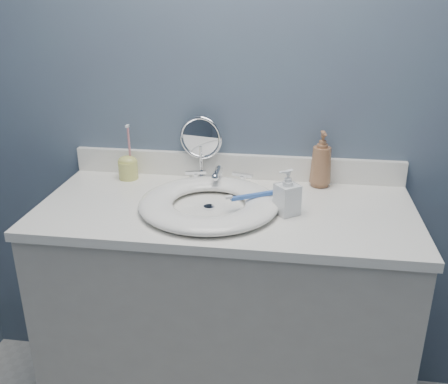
% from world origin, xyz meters
% --- Properties ---
extents(back_wall, '(2.20, 0.02, 2.40)m').
position_xyz_m(back_wall, '(0.00, 1.25, 1.20)').
color(back_wall, '#4C5F72').
rests_on(back_wall, ground).
extents(vanity_cabinet, '(1.20, 0.55, 0.85)m').
position_xyz_m(vanity_cabinet, '(0.00, 0.97, 0.42)').
color(vanity_cabinet, '#B4B0A5').
rests_on(vanity_cabinet, ground).
extents(countertop, '(1.22, 0.57, 0.03)m').
position_xyz_m(countertop, '(0.00, 0.97, 0.86)').
color(countertop, white).
rests_on(countertop, vanity_cabinet).
extents(backsplash, '(1.22, 0.02, 0.09)m').
position_xyz_m(backsplash, '(0.00, 1.24, 0.93)').
color(backsplash, white).
rests_on(backsplash, countertop).
extents(basin, '(0.45, 0.45, 0.04)m').
position_xyz_m(basin, '(-0.05, 0.94, 0.90)').
color(basin, white).
rests_on(basin, countertop).
extents(drain, '(0.04, 0.04, 0.01)m').
position_xyz_m(drain, '(-0.05, 0.94, 0.88)').
color(drain, silver).
rests_on(drain, countertop).
extents(faucet, '(0.25, 0.13, 0.07)m').
position_xyz_m(faucet, '(-0.05, 1.14, 0.91)').
color(faucet, silver).
rests_on(faucet, countertop).
extents(makeup_mirror, '(0.16, 0.09, 0.24)m').
position_xyz_m(makeup_mirror, '(-0.12, 1.21, 1.01)').
color(makeup_mirror, silver).
rests_on(makeup_mirror, countertop).
extents(soap_bottle_amber, '(0.09, 0.09, 0.20)m').
position_xyz_m(soap_bottle_amber, '(0.31, 1.20, 0.98)').
color(soap_bottle_amber, '#8E5F40').
rests_on(soap_bottle_amber, countertop).
extents(soap_bottle_clear, '(0.09, 0.09, 0.15)m').
position_xyz_m(soap_bottle_clear, '(0.20, 0.94, 0.95)').
color(soap_bottle_clear, white).
rests_on(soap_bottle_clear, countertop).
extents(toothbrush_holder, '(0.07, 0.07, 0.21)m').
position_xyz_m(toothbrush_holder, '(-0.39, 1.17, 0.93)').
color(toothbrush_holder, '#CBCB65').
rests_on(toothbrush_holder, countertop).
extents(toothbrush_lying, '(0.16, 0.10, 0.02)m').
position_xyz_m(toothbrush_lying, '(0.08, 0.96, 0.92)').
color(toothbrush_lying, '#3460B8').
rests_on(toothbrush_lying, basin).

